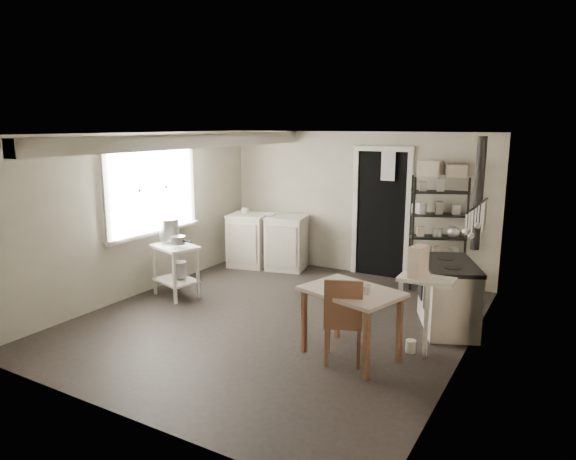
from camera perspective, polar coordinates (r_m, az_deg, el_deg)
The scene contains 31 objects.
floor at distance 6.54m, azimuth -1.33°, elevation -9.94°, with size 5.00×5.00×0.00m, color black.
ceiling at distance 6.09m, azimuth -1.43°, elevation 10.63°, with size 5.00×5.00×0.00m, color white.
wall_back at distance 8.42m, azimuth 7.50°, elevation 2.95°, with size 4.50×0.02×2.30m, color #ABA592.
wall_front at distance 4.34m, azimuth -18.85°, elevation -5.83°, with size 4.50×0.02×2.30m, color #ABA592.
wall_left at distance 7.61m, azimuth -16.03°, elevation 1.68°, with size 0.02×5.00×2.30m, color #ABA592.
wall_right at distance 5.43m, azimuth 19.40°, elevation -2.43°, with size 0.02×5.00×2.30m, color #ABA592.
window at distance 7.68m, azimuth -14.95°, elevation 4.46°, with size 0.12×1.76×1.28m, color silver, non-canonical shape.
doorway at distance 8.26m, azimuth 10.27°, elevation 1.64°, with size 0.96×0.10×2.08m, color silver, non-canonical shape.
ceiling_beam at distance 6.79m, azimuth -10.24°, elevation 9.71°, with size 0.18×5.00×0.18m, color silver, non-canonical shape.
wallpaper_panel at distance 5.43m, azimuth 19.30°, elevation -2.42°, with size 0.01×5.00×2.30m, color beige, non-canonical shape.
utensil_rail at distance 5.94m, azimuth 20.18°, elevation 2.63°, with size 0.06×1.20×0.44m, color #B0B0B2, non-canonical shape.
prep_table at distance 7.46m, azimuth -12.37°, elevation -4.24°, with size 0.65×0.46×0.74m, color silver, non-canonical shape.
stockpot at distance 7.51m, azimuth -13.08°, elevation 0.08°, with size 0.28×0.28×0.30m, color #B0B0B2.
saucepan at distance 7.20m, azimuth -12.13°, elevation -1.11°, with size 0.20×0.20×0.11m, color #B0B0B2.
bucket at distance 7.47m, azimuth -11.97°, elevation -4.31°, with size 0.20×0.20×0.22m, color #B0B0B2.
base_cabinets at distance 8.75m, azimuth -2.32°, elevation -1.22°, with size 1.38×0.59×0.91m, color beige, non-canonical shape.
mixing_bowl at distance 8.58m, azimuth -2.09°, elevation 1.89°, with size 0.28×0.28×0.07m, color silver.
counter_cup at distance 8.79m, azimuth -4.80°, elevation 2.21°, with size 0.13×0.13×0.10m, color silver.
shelf_rack at distance 7.85m, azimuth 16.32°, elevation 0.47°, with size 0.79×0.31×1.68m, color black, non-canonical shape.
shelf_jar at distance 7.80m, azimuth 14.05°, elevation 3.70°, with size 0.09×0.09×0.21m, color silver.
storage_box_a at distance 7.79m, azimuth 15.64°, elevation 8.30°, with size 0.31×0.27×0.21m, color beige.
storage_box_b at distance 7.71m, azimuth 18.30°, elevation 7.96°, with size 0.26×0.25×0.17m, color beige.
stove at distance 6.46m, azimuth 17.39°, elevation -6.65°, with size 0.57×1.03×0.81m, color beige, non-canonical shape.
stovepipe at distance 6.58m, azimuth 20.42°, elevation 3.78°, with size 0.10×0.10×1.35m, color black, non-canonical shape.
side_ledge at distance 5.59m, azimuth 14.92°, elevation -9.47°, with size 0.57×0.30×0.87m, color silver, non-canonical shape.
oats_box at distance 5.41m, azimuth 14.27°, elevation -3.68°, with size 0.13×0.22×0.33m, color beige.
work_table at distance 5.48m, azimuth 6.98°, elevation -10.18°, with size 0.97×0.68×0.74m, color #BDAFA1, non-canonical shape.
table_cup at distance 5.20m, azimuth 8.69°, elevation -6.37°, with size 0.11×0.11×0.10m, color silver.
chair at distance 5.35m, azimuth 6.22°, elevation -9.50°, with size 0.38×0.40×0.92m, color brown, non-canonical shape.
flour_sack at distance 7.88m, azimuth 15.51°, elevation -4.75°, with size 0.44×0.38×0.53m, color beige.
floor_crock at distance 5.80m, azimuth 13.48°, elevation -12.39°, with size 0.11×0.11×0.14m, color silver.
Camera 1 is at (3.16, -5.20, 2.41)m, focal length 32.00 mm.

